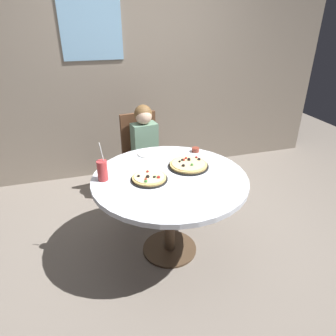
{
  "coord_description": "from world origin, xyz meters",
  "views": [
    {
      "loc": [
        -0.61,
        -2.0,
        1.89
      ],
      "look_at": [
        0.0,
        0.05,
        0.8
      ],
      "focal_mm": 32.15,
      "sensor_mm": 36.0,
      "label": 1
    }
  ],
  "objects_px": {
    "pizza_cheese": "(188,165)",
    "sauce_bowl": "(196,150)",
    "diner_child": "(148,162)",
    "soda_cup": "(102,170)",
    "plate_small": "(147,154)",
    "dining_table": "(170,187)",
    "pizza_veggie": "(149,178)",
    "chair_wooden": "(142,152)"
  },
  "relations": [
    {
      "from": "diner_child",
      "to": "pizza_cheese",
      "type": "height_order",
      "value": "diner_child"
    },
    {
      "from": "pizza_veggie",
      "to": "sauce_bowl",
      "type": "distance_m",
      "value": 0.67
    },
    {
      "from": "sauce_bowl",
      "to": "plate_small",
      "type": "distance_m",
      "value": 0.45
    },
    {
      "from": "plate_small",
      "to": "pizza_veggie",
      "type": "bearing_deg",
      "value": -101.39
    },
    {
      "from": "pizza_cheese",
      "to": "sauce_bowl",
      "type": "height_order",
      "value": "pizza_cheese"
    },
    {
      "from": "pizza_cheese",
      "to": "soda_cup",
      "type": "height_order",
      "value": "soda_cup"
    },
    {
      "from": "chair_wooden",
      "to": "pizza_cheese",
      "type": "height_order",
      "value": "chair_wooden"
    },
    {
      "from": "pizza_veggie",
      "to": "sauce_bowl",
      "type": "relative_size",
      "value": 4.1
    },
    {
      "from": "chair_wooden",
      "to": "sauce_bowl",
      "type": "distance_m",
      "value": 0.78
    },
    {
      "from": "pizza_veggie",
      "to": "dining_table",
      "type": "bearing_deg",
      "value": 3.16
    },
    {
      "from": "pizza_cheese",
      "to": "sauce_bowl",
      "type": "distance_m",
      "value": 0.32
    },
    {
      "from": "dining_table",
      "to": "pizza_veggie",
      "type": "relative_size",
      "value": 4.31
    },
    {
      "from": "soda_cup",
      "to": "plate_small",
      "type": "height_order",
      "value": "soda_cup"
    },
    {
      "from": "chair_wooden",
      "to": "pizza_veggie",
      "type": "bearing_deg",
      "value": -98.59
    },
    {
      "from": "chair_wooden",
      "to": "pizza_veggie",
      "type": "xyz_separation_m",
      "value": [
        -0.16,
        -1.04,
        0.24
      ]
    },
    {
      "from": "diner_child",
      "to": "soda_cup",
      "type": "xyz_separation_m",
      "value": [
        -0.52,
        -0.75,
        0.35
      ]
    },
    {
      "from": "dining_table",
      "to": "pizza_veggie",
      "type": "distance_m",
      "value": 0.2
    },
    {
      "from": "pizza_veggie",
      "to": "plate_small",
      "type": "distance_m",
      "value": 0.48
    },
    {
      "from": "diner_child",
      "to": "dining_table",
      "type": "bearing_deg",
      "value": -90.69
    },
    {
      "from": "soda_cup",
      "to": "pizza_veggie",
      "type": "bearing_deg",
      "value": -17.23
    },
    {
      "from": "chair_wooden",
      "to": "plate_small",
      "type": "distance_m",
      "value": 0.61
    },
    {
      "from": "dining_table",
      "to": "pizza_veggie",
      "type": "height_order",
      "value": "pizza_veggie"
    },
    {
      "from": "sauce_bowl",
      "to": "pizza_veggie",
      "type": "bearing_deg",
      "value": -143.37
    },
    {
      "from": "dining_table",
      "to": "pizza_veggie",
      "type": "bearing_deg",
      "value": -176.84
    },
    {
      "from": "dining_table",
      "to": "diner_child",
      "type": "distance_m",
      "value": 0.86
    },
    {
      "from": "dining_table",
      "to": "pizza_veggie",
      "type": "xyz_separation_m",
      "value": [
        -0.17,
        -0.01,
        0.11
      ]
    },
    {
      "from": "sauce_bowl",
      "to": "plate_small",
      "type": "xyz_separation_m",
      "value": [
        -0.44,
        0.07,
        -0.02
      ]
    },
    {
      "from": "dining_table",
      "to": "sauce_bowl",
      "type": "relative_size",
      "value": 17.65
    },
    {
      "from": "chair_wooden",
      "to": "soda_cup",
      "type": "distance_m",
      "value": 1.1
    },
    {
      "from": "pizza_veggie",
      "to": "plate_small",
      "type": "xyz_separation_m",
      "value": [
        0.1,
        0.47,
        -0.01
      ]
    },
    {
      "from": "pizza_veggie",
      "to": "pizza_cheese",
      "type": "distance_m",
      "value": 0.39
    },
    {
      "from": "dining_table",
      "to": "sauce_bowl",
      "type": "height_order",
      "value": "sauce_bowl"
    },
    {
      "from": "diner_child",
      "to": "plate_small",
      "type": "xyz_separation_m",
      "value": [
        -0.08,
        -0.38,
        0.27
      ]
    },
    {
      "from": "plate_small",
      "to": "dining_table",
      "type": "bearing_deg",
      "value": -81.01
    },
    {
      "from": "plate_small",
      "to": "chair_wooden",
      "type": "bearing_deg",
      "value": 83.8
    },
    {
      "from": "pizza_cheese",
      "to": "plate_small",
      "type": "relative_size",
      "value": 1.89
    },
    {
      "from": "chair_wooden",
      "to": "diner_child",
      "type": "distance_m",
      "value": 0.19
    },
    {
      "from": "diner_child",
      "to": "soda_cup",
      "type": "height_order",
      "value": "diner_child"
    },
    {
      "from": "diner_child",
      "to": "sauce_bowl",
      "type": "relative_size",
      "value": 15.46
    },
    {
      "from": "dining_table",
      "to": "sauce_bowl",
      "type": "bearing_deg",
      "value": 46.63
    },
    {
      "from": "chair_wooden",
      "to": "plate_small",
      "type": "relative_size",
      "value": 5.28
    },
    {
      "from": "dining_table",
      "to": "soda_cup",
      "type": "bearing_deg",
      "value": 169.31
    }
  ]
}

